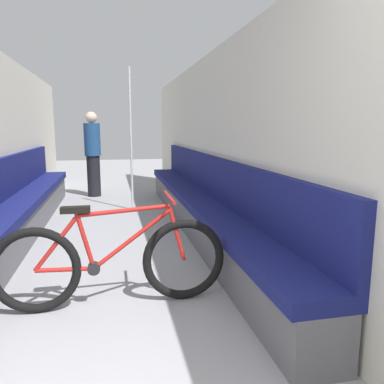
# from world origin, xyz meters

# --- Properties ---
(wall_right) EXTENTS (0.10, 10.32, 2.23)m
(wall_right) POSITION_xyz_m (1.32, 3.56, 1.12)
(wall_right) COLOR beige
(wall_right) RESTS_ON ground
(bench_seat_row_left) EXTENTS (0.42, 5.93, 0.96)m
(bench_seat_row_left) POSITION_xyz_m (-1.09, 3.86, 0.32)
(bench_seat_row_left) COLOR #5B5B60
(bench_seat_row_left) RESTS_ON ground
(bench_seat_row_right) EXTENTS (0.42, 5.93, 0.96)m
(bench_seat_row_right) POSITION_xyz_m (1.09, 3.86, 0.32)
(bench_seat_row_right) COLOR #5B5B60
(bench_seat_row_right) RESTS_ON ground
(bicycle) EXTENTS (1.69, 0.46, 0.81)m
(bicycle) POSITION_xyz_m (-0.00, 2.02, 0.33)
(bicycle) COLOR black
(bicycle) RESTS_ON ground
(grab_pole_near) EXTENTS (0.08, 0.08, 2.21)m
(grab_pole_near) POSITION_xyz_m (0.33, 5.31, 1.08)
(grab_pole_near) COLOR gray
(grab_pole_near) RESTS_ON ground
(passenger_standing) EXTENTS (0.30, 0.30, 1.59)m
(passenger_standing) POSITION_xyz_m (-0.32, 6.69, 0.82)
(passenger_standing) COLOR black
(passenger_standing) RESTS_ON ground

